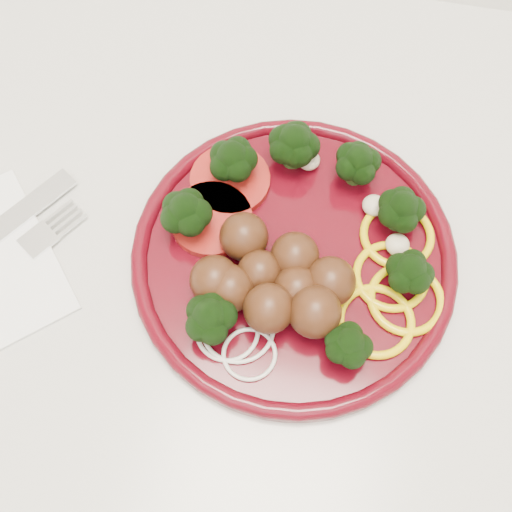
# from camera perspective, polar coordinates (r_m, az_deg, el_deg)

# --- Properties ---
(counter) EXTENTS (2.40, 0.60, 0.90)m
(counter) POSITION_cam_1_polar(r_m,az_deg,el_deg) (0.98, -5.97, -8.68)
(counter) COLOR beige
(counter) RESTS_ON ground
(plate) EXTENTS (0.27, 0.27, 0.05)m
(plate) POSITION_cam_1_polar(r_m,az_deg,el_deg) (0.52, 3.38, 0.40)
(plate) COLOR #44050E
(plate) RESTS_ON counter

